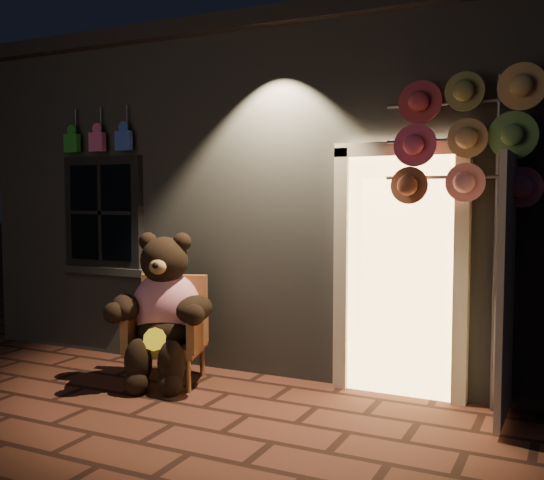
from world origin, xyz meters
The scene contains 5 objects.
ground centered at (0.00, 0.00, 0.00)m, with size 60.00×60.00×0.00m, color #4E271D.
shop_building centered at (0.00, 3.99, 1.74)m, with size 7.30×5.95×3.51m.
wicker_armchair centered at (-0.69, 0.94, 0.49)m, with size 0.81×0.78×0.98m.
teddy_bear centered at (-0.67, 0.81, 0.68)m, with size 0.97×0.90×1.41m.
hat_rack centered at (2.04, 1.28, 2.18)m, with size 1.61×0.22×2.70m.
Camera 1 is at (2.73, -3.92, 1.73)m, focal length 42.00 mm.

